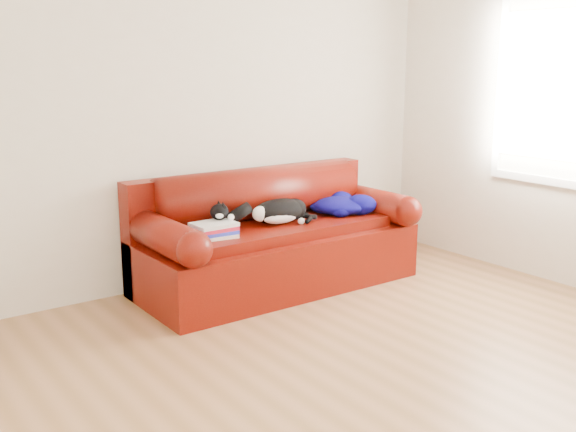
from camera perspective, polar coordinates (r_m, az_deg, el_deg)
name	(u,v)px	position (r m, az deg, el deg)	size (l,w,h in m)	color
ground	(367,371)	(3.85, 6.67, -12.93)	(4.50, 4.50, 0.00)	brown
room_shell	(391,63)	(3.56, 8.71, 12.68)	(4.52, 4.02, 2.61)	beige
sofa_base	(277,256)	(5.11, -0.95, -3.38)	(2.10, 0.90, 0.50)	#410502
sofa_back	(259,211)	(5.23, -2.48, 0.43)	(2.10, 1.01, 0.88)	#410502
book_stack	(213,230)	(4.64, -6.39, -1.19)	(0.34, 0.27, 0.10)	white
cat	(279,212)	(4.98, -0.77, 0.35)	(0.63, 0.28, 0.23)	black
blanket	(342,204)	(5.35, 4.58, 0.99)	(0.54, 0.53, 0.16)	#0A024D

